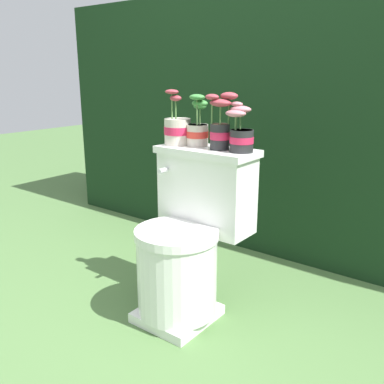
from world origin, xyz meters
TOP-DOWN VIEW (x-y plane):
  - ground_plane at (0.00, 0.00)m, footprint 12.00×12.00m
  - hedge_backdrop at (0.00, 1.20)m, footprint 3.14×0.75m
  - toilet at (0.08, 0.05)m, footprint 0.45×0.49m
  - potted_plant_left at (-0.07, 0.17)m, footprint 0.12×0.12m
  - potted_plant_midleft at (0.02, 0.20)m, footprint 0.10×0.10m
  - potted_plant_middle at (0.15, 0.18)m, footprint 0.13×0.09m
  - potted_plant_midright at (0.25, 0.19)m, footprint 0.12×0.10m

SIDE VIEW (x-z plane):
  - ground_plane at x=0.00m, z-range 0.00..0.00m
  - toilet at x=0.08m, z-range -0.03..0.71m
  - hedge_backdrop at x=0.00m, z-range 0.00..1.50m
  - potted_plant_left at x=-0.07m, z-range 0.68..0.93m
  - potted_plant_midright at x=0.25m, z-range 0.71..0.91m
  - potted_plant_midleft at x=0.02m, z-range 0.70..0.93m
  - potted_plant_middle at x=0.15m, z-range 0.71..0.95m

